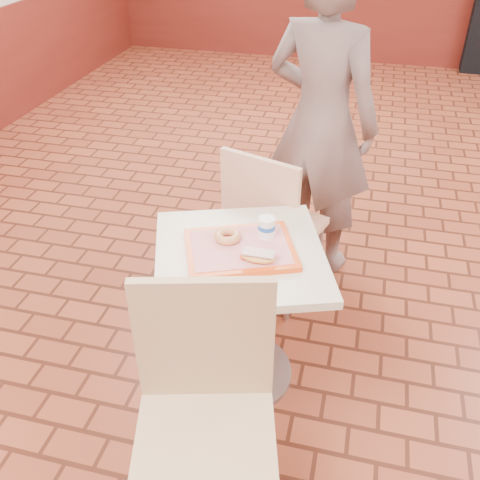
% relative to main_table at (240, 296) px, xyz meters
% --- Properties ---
extents(main_table, '(0.69, 0.69, 0.73)m').
position_rel_main_table_xyz_m(main_table, '(0.00, 0.00, 0.00)').
color(main_table, beige).
rests_on(main_table, ground).
extents(chair_main_front, '(0.57, 0.57, 1.00)m').
position_rel_main_table_xyz_m(chair_main_front, '(0.04, -0.65, 0.07)').
color(chair_main_front, tan).
rests_on(chair_main_front, ground).
extents(chair_main_back, '(0.54, 0.54, 0.93)m').
position_rel_main_table_xyz_m(chair_main_back, '(0.01, 0.59, 0.03)').
color(chair_main_back, '#E0AA86').
rests_on(chair_main_back, ground).
extents(customer, '(0.76, 0.62, 1.78)m').
position_rel_main_table_xyz_m(customer, '(0.19, 1.05, 0.40)').
color(customer, '#6D5854').
rests_on(customer, ground).
extents(serving_tray, '(0.44, 0.34, 0.03)m').
position_rel_main_table_xyz_m(serving_tray, '(0.00, 0.00, 0.25)').
color(serving_tray, '#E84A11').
rests_on(serving_tray, main_table).
extents(ring_donut, '(0.14, 0.14, 0.03)m').
position_rel_main_table_xyz_m(ring_donut, '(-0.06, 0.04, 0.28)').
color(ring_donut, '#CE844B').
rests_on(ring_donut, serving_tray).
extents(long_john_donut, '(0.14, 0.07, 0.04)m').
position_rel_main_table_xyz_m(long_john_donut, '(0.09, -0.08, 0.29)').
color(long_john_donut, '#ED9A45').
rests_on(long_john_donut, serving_tray).
extents(paper_cup, '(0.07, 0.07, 0.09)m').
position_rel_main_table_xyz_m(paper_cup, '(0.09, 0.10, 0.31)').
color(paper_cup, white).
rests_on(paper_cup, serving_tray).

